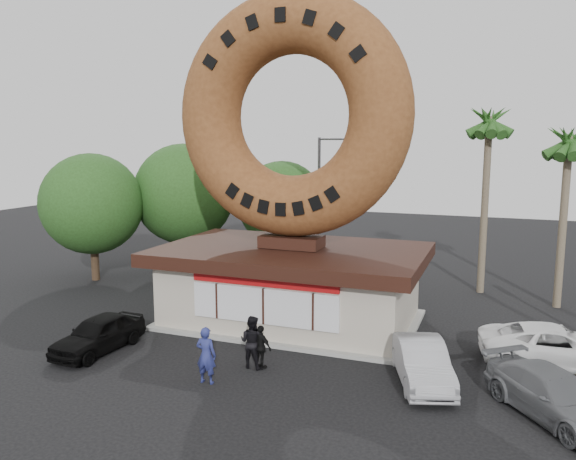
# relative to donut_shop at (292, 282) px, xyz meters

# --- Properties ---
(ground) EXTENTS (90.00, 90.00, 0.00)m
(ground) POSITION_rel_donut_shop_xyz_m (0.00, -5.98, -1.77)
(ground) COLOR black
(ground) RESTS_ON ground
(donut_shop) EXTENTS (11.20, 7.20, 3.80)m
(donut_shop) POSITION_rel_donut_shop_xyz_m (0.00, 0.00, 0.00)
(donut_shop) COLOR #BAAE9F
(donut_shop) RESTS_ON ground
(giant_donut) EXTENTS (10.02, 2.56, 10.02)m
(giant_donut) POSITION_rel_donut_shop_xyz_m (0.00, 0.02, 7.05)
(giant_donut) COLOR brown
(giant_donut) RESTS_ON donut_shop
(tree_west) EXTENTS (6.00, 6.00, 7.65)m
(tree_west) POSITION_rel_donut_shop_xyz_m (-9.50, 7.02, 2.87)
(tree_west) COLOR #473321
(tree_west) RESTS_ON ground
(tree_mid) EXTENTS (5.20, 5.20, 6.63)m
(tree_mid) POSITION_rel_donut_shop_xyz_m (-4.00, 9.02, 2.25)
(tree_mid) COLOR #473321
(tree_mid) RESTS_ON ground
(tree_far) EXTENTS (5.60, 5.60, 7.14)m
(tree_far) POSITION_rel_donut_shop_xyz_m (-13.00, 3.02, 2.56)
(tree_far) COLOR #473321
(tree_far) RESTS_ON ground
(palm_near) EXTENTS (2.60, 2.60, 9.75)m
(palm_near) POSITION_rel_donut_shop_xyz_m (7.50, 8.02, 6.65)
(palm_near) COLOR #726651
(palm_near) RESTS_ON ground
(palm_far) EXTENTS (2.60, 2.60, 8.75)m
(palm_far) POSITION_rel_donut_shop_xyz_m (11.00, 6.52, 5.72)
(palm_far) COLOR #726651
(palm_far) RESTS_ON ground
(street_lamp) EXTENTS (2.11, 0.20, 8.00)m
(street_lamp) POSITION_rel_donut_shop_xyz_m (-1.86, 10.02, 2.72)
(street_lamp) COLOR #59595E
(street_lamp) RESTS_ON ground
(person_left) EXTENTS (0.70, 0.47, 1.89)m
(person_left) POSITION_rel_donut_shop_xyz_m (-0.38, -6.87, -0.82)
(person_left) COLOR navy
(person_left) RESTS_ON ground
(person_center) EXTENTS (0.94, 0.76, 1.85)m
(person_center) POSITION_rel_donut_shop_xyz_m (0.47, -5.17, -0.84)
(person_center) COLOR black
(person_center) RESTS_ON ground
(person_right) EXTENTS (0.97, 0.64, 1.54)m
(person_right) POSITION_rel_donut_shop_xyz_m (0.80, -5.16, -1.00)
(person_right) COLOR black
(person_right) RESTS_ON ground
(car_black) EXTENTS (1.87, 4.06, 1.35)m
(car_black) POSITION_rel_donut_shop_xyz_m (-5.53, -5.84, -1.09)
(car_black) COLOR black
(car_black) RESTS_ON ground
(car_silver) EXTENTS (2.73, 4.44, 1.38)m
(car_silver) POSITION_rel_donut_shop_xyz_m (6.14, -4.31, -1.08)
(car_silver) COLOR #A8A9AE
(car_silver) RESTS_ON ground
(car_grey) EXTENTS (4.30, 4.74, 1.33)m
(car_grey) POSITION_rel_donut_shop_xyz_m (9.97, -5.38, -1.10)
(car_grey) COLOR slate
(car_grey) RESTS_ON ground
(car_white) EXTENTS (5.41, 3.13, 1.42)m
(car_white) POSITION_rel_donut_shop_xyz_m (10.33, -1.23, -1.06)
(car_white) COLOR white
(car_white) RESTS_ON ground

